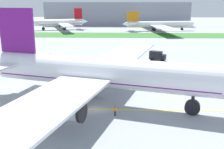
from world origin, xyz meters
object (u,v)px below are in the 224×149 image
Objects in this scene: ground_crew_marshaller_front at (115,110)px; service_truck_baggage_loader at (157,56)px; ground_crew_wingwalker_port at (32,101)px; airliner_foreground at (99,73)px; parked_airliner_far_left at (61,23)px; parked_airliner_far_centre at (158,24)px.

ground_crew_marshaller_front is 45.99m from service_truck_baggage_loader.
ground_crew_wingwalker_port is 0.31× the size of service_truck_baggage_loader.
service_truck_baggage_loader is (15.16, 38.75, -4.18)m from airliner_foreground.
ground_crew_wingwalker_port is at bearing -169.67° from airliner_foreground.
ground_crew_wingwalker_port is 48.92m from service_truck_baggage_loader.
ground_crew_marshaller_front is 0.03× the size of parked_airliner_far_left.
service_truck_baggage_loader reaches higher than ground_crew_marshaller_front.
parked_airliner_far_left is at bearing 118.21° from service_truck_baggage_loader.
service_truck_baggage_loader is 111.60m from parked_airliner_far_left.
ground_crew_wingwalker_port is 0.02× the size of parked_airliner_far_centre.
parked_airliner_far_left is at bearing 175.77° from parked_airliner_far_centre.
parked_airliner_far_left reaches higher than service_truck_baggage_loader.
service_truck_baggage_loader is 94.28m from parked_airliner_far_centre.
parked_airliner_far_centre is at bearing -4.23° from parked_airliner_far_left.
airliner_foreground is 14.56× the size of service_truck_baggage_loader.
airliner_foreground is 1.02× the size of parked_airliner_far_centre.
parked_airliner_far_left is (-52.73, 98.31, 3.15)m from service_truck_baggage_loader.
airliner_foreground is 12.82m from ground_crew_wingwalker_port.
airliner_foreground is at bearing -74.67° from parked_airliner_far_left.
ground_crew_wingwalker_port is (-11.71, -2.13, -4.76)m from airliner_foreground.
parked_airliner_far_left reaches higher than ground_crew_marshaller_front.
airliner_foreground reaches higher than service_truck_baggage_loader.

